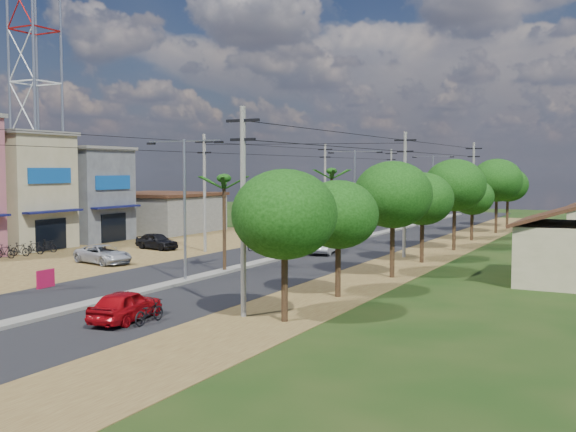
% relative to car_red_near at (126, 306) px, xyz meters
% --- Properties ---
extents(ground, '(160.00, 160.00, 0.00)m').
position_rel_car_red_near_xyz_m(ground, '(-3.64, 9.07, -0.66)').
color(ground, black).
rests_on(ground, ground).
extents(road, '(12.00, 110.00, 0.04)m').
position_rel_car_red_near_xyz_m(road, '(-3.64, 24.07, -0.64)').
color(road, black).
rests_on(road, ground).
extents(median, '(1.00, 90.00, 0.18)m').
position_rel_car_red_near_xyz_m(median, '(-3.64, 27.07, -0.57)').
color(median, '#605E56').
rests_on(median, ground).
extents(dirt_lot_west, '(18.00, 46.00, 0.04)m').
position_rel_car_red_near_xyz_m(dirt_lot_west, '(-18.64, 17.07, -0.64)').
color(dirt_lot_west, '#543A1C').
rests_on(dirt_lot_west, ground).
extents(dirt_shoulder_east, '(5.00, 90.00, 0.03)m').
position_rel_car_red_near_xyz_m(dirt_shoulder_east, '(4.86, 24.07, -0.65)').
color(dirt_shoulder_east, '#543A1C').
rests_on(dirt_shoulder_east, ground).
extents(shophouse_cream, '(9.00, 6.40, 9.30)m').
position_rel_car_red_near_xyz_m(shophouse_cream, '(-25.62, 16.07, 4.00)').
color(shophouse_cream, '#948B64').
rests_on(shophouse_cream, ground).
extents(shophouse_grey, '(9.00, 6.40, 8.30)m').
position_rel_car_red_near_xyz_m(shophouse_grey, '(-25.61, 23.07, 3.50)').
color(shophouse_grey, '#44474B').
rests_on(shophouse_grey, ground).
extents(low_shed, '(10.40, 10.40, 3.95)m').
position_rel_car_red_near_xyz_m(low_shed, '(-24.64, 33.07, 1.30)').
color(low_shed, '#605E56').
rests_on(low_shed, ground).
extents(telecom_tower, '(3.80, 3.80, 43.00)m').
position_rel_car_red_near_xyz_m(telecom_tower, '(-30.64, 23.07, 18.45)').
color(telecom_tower, gray).
rests_on(telecom_tower, ground).
extents(tree_east_a, '(4.40, 4.40, 6.37)m').
position_rel_car_red_near_xyz_m(tree_east_a, '(5.86, 3.07, 3.83)').
color(tree_east_a, black).
rests_on(tree_east_a, ground).
extents(tree_east_b, '(4.00, 4.00, 5.83)m').
position_rel_car_red_near_xyz_m(tree_east_b, '(5.66, 9.07, 3.45)').
color(tree_east_b, black).
rests_on(tree_east_b, ground).
extents(tree_east_c, '(4.60, 4.60, 6.83)m').
position_rel_car_red_near_xyz_m(tree_east_c, '(6.06, 16.07, 4.20)').
color(tree_east_c, black).
rests_on(tree_east_c, ground).
extents(tree_east_d, '(4.20, 4.20, 6.13)m').
position_rel_car_red_near_xyz_m(tree_east_d, '(5.76, 23.07, 3.68)').
color(tree_east_d, black).
rests_on(tree_east_d, ground).
extents(tree_east_e, '(4.80, 4.80, 7.14)m').
position_rel_car_red_near_xyz_m(tree_east_e, '(5.96, 31.07, 4.43)').
color(tree_east_e, black).
rests_on(tree_east_e, ground).
extents(tree_east_f, '(3.80, 3.80, 5.52)m').
position_rel_car_red_near_xyz_m(tree_east_f, '(5.56, 39.07, 3.22)').
color(tree_east_f, black).
rests_on(tree_east_f, ground).
extents(tree_east_g, '(5.00, 5.00, 7.38)m').
position_rel_car_red_near_xyz_m(tree_east_g, '(6.16, 47.07, 4.58)').
color(tree_east_g, black).
rests_on(tree_east_g, ground).
extents(tree_east_h, '(4.40, 4.40, 6.52)m').
position_rel_car_red_near_xyz_m(tree_east_h, '(5.86, 55.07, 3.98)').
color(tree_east_h, black).
rests_on(tree_east_h, ground).
extents(palm_median_near, '(2.00, 2.00, 6.15)m').
position_rel_car_red_near_xyz_m(palm_median_near, '(-3.64, 13.07, 4.87)').
color(palm_median_near, black).
rests_on(palm_median_near, ground).
extents(palm_median_mid, '(2.00, 2.00, 6.55)m').
position_rel_car_red_near_xyz_m(palm_median_mid, '(-3.64, 29.07, 5.24)').
color(palm_median_mid, black).
rests_on(palm_median_mid, ground).
extents(palm_median_far, '(2.00, 2.00, 5.85)m').
position_rel_car_red_near_xyz_m(palm_median_far, '(-3.64, 45.07, 4.60)').
color(palm_median_far, black).
rests_on(palm_median_far, ground).
extents(streetlight_near, '(5.10, 0.18, 8.00)m').
position_rel_car_red_near_xyz_m(streetlight_near, '(-3.64, 9.07, 4.12)').
color(streetlight_near, gray).
rests_on(streetlight_near, ground).
extents(streetlight_mid, '(5.10, 0.18, 8.00)m').
position_rel_car_red_near_xyz_m(streetlight_mid, '(-3.64, 34.07, 4.12)').
color(streetlight_mid, gray).
rests_on(streetlight_mid, ground).
extents(streetlight_far, '(5.10, 0.18, 8.00)m').
position_rel_car_red_near_xyz_m(streetlight_far, '(-3.64, 59.07, 4.12)').
color(streetlight_far, gray).
rests_on(streetlight_far, ground).
extents(utility_pole_w_b, '(1.60, 0.24, 9.00)m').
position_rel_car_red_near_xyz_m(utility_pole_w_b, '(-10.64, 21.07, 4.09)').
color(utility_pole_w_b, '#605E56').
rests_on(utility_pole_w_b, ground).
extents(utility_pole_w_c, '(1.60, 0.24, 9.00)m').
position_rel_car_red_near_xyz_m(utility_pole_w_c, '(-10.64, 43.07, 4.09)').
color(utility_pole_w_c, '#605E56').
rests_on(utility_pole_w_c, ground).
extents(utility_pole_w_d, '(1.60, 0.24, 9.00)m').
position_rel_car_red_near_xyz_m(utility_pole_w_d, '(-10.64, 64.07, 4.09)').
color(utility_pole_w_d, '#605E56').
rests_on(utility_pole_w_d, ground).
extents(utility_pole_e_a, '(1.60, 0.24, 9.00)m').
position_rel_car_red_near_xyz_m(utility_pole_e_a, '(3.86, 3.07, 4.09)').
color(utility_pole_e_a, '#605E56').
rests_on(utility_pole_e_a, ground).
extents(utility_pole_e_b, '(1.60, 0.24, 9.00)m').
position_rel_car_red_near_xyz_m(utility_pole_e_b, '(3.86, 25.07, 4.09)').
color(utility_pole_e_b, '#605E56').
rests_on(utility_pole_e_b, ground).
extents(utility_pole_e_c, '(1.60, 0.24, 9.00)m').
position_rel_car_red_near_xyz_m(utility_pole_e_c, '(3.86, 47.07, 4.09)').
color(utility_pole_e_c, '#605E56').
rests_on(utility_pole_e_c, ground).
extents(car_red_near, '(2.13, 4.08, 1.33)m').
position_rel_car_red_near_xyz_m(car_red_near, '(0.00, 0.00, 0.00)').
color(car_red_near, maroon).
rests_on(car_red_near, ground).
extents(car_silver_mid, '(2.48, 4.91, 1.54)m').
position_rel_car_red_near_xyz_m(car_silver_mid, '(-2.14, 24.47, 0.11)').
color(car_silver_mid, '#A7A9AF').
rests_on(car_silver_mid, ground).
extents(car_white_far, '(2.03, 4.72, 1.35)m').
position_rel_car_red_near_xyz_m(car_white_far, '(-5.43, 29.63, 0.01)').
color(car_white_far, silver).
rests_on(car_white_far, ground).
extents(car_parked_silver, '(4.77, 2.93, 1.23)m').
position_rel_car_red_near_xyz_m(car_parked_silver, '(-12.93, 12.50, -0.05)').
color(car_parked_silver, '#A7A9AF').
rests_on(car_parked_silver, ground).
extents(car_parked_dark, '(4.04, 2.21, 1.30)m').
position_rel_car_red_near_xyz_m(car_parked_dark, '(-14.90, 20.57, -0.01)').
color(car_parked_dark, black).
rests_on(car_parked_dark, ground).
extents(moto_rider_east, '(0.73, 1.86, 0.96)m').
position_rel_car_red_near_xyz_m(moto_rider_east, '(1.16, 0.09, -0.18)').
color(moto_rider_east, black).
rests_on(moto_rider_east, ground).
extents(moto_rider_west_a, '(0.99, 1.64, 0.81)m').
position_rel_car_red_near_xyz_m(moto_rider_west_a, '(-7.47, 23.34, -0.26)').
color(moto_rider_west_a, black).
rests_on(moto_rider_west_a, ground).
extents(moto_rider_west_b, '(0.61, 1.60, 0.94)m').
position_rel_car_red_near_xyz_m(moto_rider_west_b, '(-6.64, 39.86, -0.19)').
color(moto_rider_west_b, black).
rests_on(moto_rider_west_b, ground).
extents(roadside_sign, '(0.10, 1.21, 1.01)m').
position_rel_car_red_near_xyz_m(roadside_sign, '(-9.14, 4.10, -0.16)').
color(roadside_sign, maroon).
rests_on(roadside_sign, ground).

